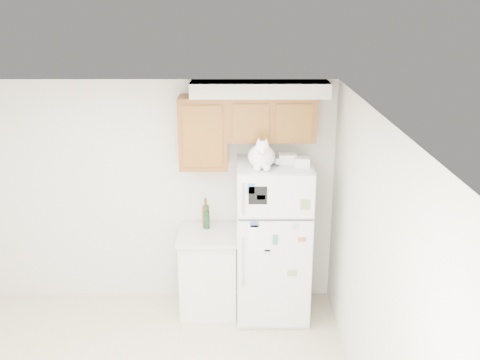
{
  "coord_description": "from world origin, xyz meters",
  "views": [
    {
      "loc": [
        0.86,
        -3.83,
        3.32
      ],
      "look_at": [
        0.88,
        1.55,
        1.55
      ],
      "focal_mm": 42.0,
      "sensor_mm": 36.0,
      "label": 1
    }
  ],
  "objects_px": {
    "base_counter": "(209,271)",
    "storage_box_front": "(302,162)",
    "cat": "(262,156)",
    "refrigerator": "(273,241)",
    "bottle_amber": "(206,213)",
    "storage_box_back": "(287,159)",
    "bottle_green": "(207,216)"
  },
  "relations": [
    {
      "from": "base_counter",
      "to": "storage_box_back",
      "type": "height_order",
      "value": "storage_box_back"
    },
    {
      "from": "base_counter",
      "to": "storage_box_front",
      "type": "xyz_separation_m",
      "value": [
        0.96,
        -0.16,
        1.28
      ]
    },
    {
      "from": "cat",
      "to": "refrigerator",
      "type": "bearing_deg",
      "value": 44.37
    },
    {
      "from": "storage_box_front",
      "to": "bottle_green",
      "type": "relative_size",
      "value": 0.55
    },
    {
      "from": "storage_box_back",
      "to": "storage_box_front",
      "type": "distance_m",
      "value": 0.18
    },
    {
      "from": "cat",
      "to": "storage_box_front",
      "type": "xyz_separation_m",
      "value": [
        0.4,
        0.04,
        -0.08
      ]
    },
    {
      "from": "refrigerator",
      "to": "bottle_amber",
      "type": "relative_size",
      "value": 5.08
    },
    {
      "from": "cat",
      "to": "storage_box_back",
      "type": "height_order",
      "value": "cat"
    },
    {
      "from": "base_counter",
      "to": "storage_box_back",
      "type": "xyz_separation_m",
      "value": [
        0.82,
        -0.05,
        1.29
      ]
    },
    {
      "from": "bottle_green",
      "to": "bottle_amber",
      "type": "height_order",
      "value": "bottle_amber"
    },
    {
      "from": "storage_box_back",
      "to": "refrigerator",
      "type": "bearing_deg",
      "value": -172.44
    },
    {
      "from": "refrigerator",
      "to": "storage_box_back",
      "type": "height_order",
      "value": "storage_box_back"
    },
    {
      "from": "storage_box_back",
      "to": "storage_box_front",
      "type": "relative_size",
      "value": 1.2
    },
    {
      "from": "storage_box_back",
      "to": "bottle_amber",
      "type": "height_order",
      "value": "storage_box_back"
    },
    {
      "from": "base_counter",
      "to": "refrigerator",
      "type": "bearing_deg",
      "value": -6.09
    },
    {
      "from": "refrigerator",
      "to": "storage_box_front",
      "type": "bearing_deg",
      "value": -17.85
    },
    {
      "from": "base_counter",
      "to": "cat",
      "type": "xyz_separation_m",
      "value": [
        0.56,
        -0.21,
        1.36
      ]
    },
    {
      "from": "cat",
      "to": "base_counter",
      "type": "bearing_deg",
      "value": 159.71
    },
    {
      "from": "cat",
      "to": "bottle_green",
      "type": "distance_m",
      "value": 1.01
    },
    {
      "from": "bottle_amber",
      "to": "storage_box_front",
      "type": "bearing_deg",
      "value": -16.95
    },
    {
      "from": "bottle_amber",
      "to": "bottle_green",
      "type": "bearing_deg",
      "value": -71.3
    },
    {
      "from": "cat",
      "to": "storage_box_front",
      "type": "bearing_deg",
      "value": 6.3
    },
    {
      "from": "base_counter",
      "to": "storage_box_back",
      "type": "distance_m",
      "value": 1.53
    },
    {
      "from": "bottle_green",
      "to": "bottle_amber",
      "type": "bearing_deg",
      "value": 108.7
    },
    {
      "from": "bottle_green",
      "to": "base_counter",
      "type": "bearing_deg",
      "value": -79.93
    },
    {
      "from": "base_counter",
      "to": "bottle_amber",
      "type": "xyz_separation_m",
      "value": [
        -0.03,
        0.14,
        0.62
      ]
    },
    {
      "from": "refrigerator",
      "to": "cat",
      "type": "distance_m",
      "value": 0.99
    },
    {
      "from": "refrigerator",
      "to": "storage_box_back",
      "type": "xyz_separation_m",
      "value": [
        0.13,
        0.02,
        0.9
      ]
    },
    {
      "from": "storage_box_front",
      "to": "storage_box_back",
      "type": "bearing_deg",
      "value": 146.08
    },
    {
      "from": "storage_box_front",
      "to": "bottle_amber",
      "type": "distance_m",
      "value": 1.23
    },
    {
      "from": "storage_box_back",
      "to": "bottle_amber",
      "type": "xyz_separation_m",
      "value": [
        -0.85,
        0.19,
        -0.66
      ]
    },
    {
      "from": "bottle_green",
      "to": "cat",
      "type": "bearing_deg",
      "value": -28.82
    }
  ]
}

